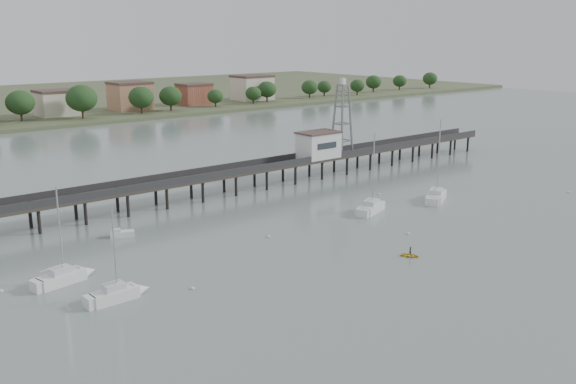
{
  "coord_description": "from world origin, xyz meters",
  "views": [
    {
      "loc": [
        -60.4,
        -33.19,
        28.29
      ],
      "look_at": [
        2.14,
        42.0,
        4.0
      ],
      "focal_mm": 40.0,
      "sensor_mm": 36.0,
      "label": 1
    }
  ],
  "objects_px": {
    "sailboat_c": "(374,206)",
    "sailboat_d": "(437,195)",
    "sailboat_a": "(123,293)",
    "yellow_dinghy": "(410,256)",
    "pier": "(213,176)",
    "white_tender": "(121,234)",
    "lattice_tower": "(342,120)",
    "sailboat_b": "(69,276)"
  },
  "relations": [
    {
      "from": "lattice_tower",
      "to": "sailboat_c",
      "type": "distance_m",
      "value": 30.84
    },
    {
      "from": "pier",
      "to": "sailboat_c",
      "type": "xyz_separation_m",
      "value": [
        15.46,
        -24.18,
        -3.15
      ]
    },
    {
      "from": "lattice_tower",
      "to": "sailboat_d",
      "type": "xyz_separation_m",
      "value": [
        -1.76,
        -25.98,
        -10.47
      ]
    },
    {
      "from": "white_tender",
      "to": "sailboat_b",
      "type": "bearing_deg",
      "value": -113.48
    },
    {
      "from": "sailboat_d",
      "to": "lattice_tower",
      "type": "bearing_deg",
      "value": 57.66
    },
    {
      "from": "sailboat_c",
      "to": "white_tender",
      "type": "relative_size",
      "value": 3.74
    },
    {
      "from": "sailboat_a",
      "to": "white_tender",
      "type": "bearing_deg",
      "value": 63.41
    },
    {
      "from": "lattice_tower",
      "to": "sailboat_d",
      "type": "bearing_deg",
      "value": -93.88
    },
    {
      "from": "lattice_tower",
      "to": "sailboat_a",
      "type": "xyz_separation_m",
      "value": [
        -64.04,
        -31.37,
        -10.45
      ]
    },
    {
      "from": "sailboat_d",
      "to": "sailboat_b",
      "type": "height_order",
      "value": "sailboat_d"
    },
    {
      "from": "white_tender",
      "to": "sailboat_a",
      "type": "bearing_deg",
      "value": -92.95
    },
    {
      "from": "lattice_tower",
      "to": "yellow_dinghy",
      "type": "height_order",
      "value": "lattice_tower"
    },
    {
      "from": "sailboat_a",
      "to": "sailboat_d",
      "type": "relative_size",
      "value": 0.77
    },
    {
      "from": "sailboat_a",
      "to": "yellow_dinghy",
      "type": "height_order",
      "value": "sailboat_a"
    },
    {
      "from": "lattice_tower",
      "to": "sailboat_a",
      "type": "distance_m",
      "value": 72.07
    },
    {
      "from": "sailboat_b",
      "to": "white_tender",
      "type": "relative_size",
      "value": 3.32
    },
    {
      "from": "lattice_tower",
      "to": "sailboat_d",
      "type": "height_order",
      "value": "lattice_tower"
    },
    {
      "from": "sailboat_c",
      "to": "white_tender",
      "type": "xyz_separation_m",
      "value": [
        -38.26,
        13.45,
        -0.23
      ]
    },
    {
      "from": "pier",
      "to": "yellow_dinghy",
      "type": "relative_size",
      "value": 63.94
    },
    {
      "from": "yellow_dinghy",
      "to": "sailboat_d",
      "type": "bearing_deg",
      "value": 2.66
    },
    {
      "from": "white_tender",
      "to": "sailboat_d",
      "type": "bearing_deg",
      "value": 6.13
    },
    {
      "from": "pier",
      "to": "sailboat_a",
      "type": "xyz_separation_m",
      "value": [
        -32.54,
        -31.37,
        -3.14
      ]
    },
    {
      "from": "sailboat_b",
      "to": "yellow_dinghy",
      "type": "height_order",
      "value": "sailboat_b"
    },
    {
      "from": "pier",
      "to": "yellow_dinghy",
      "type": "distance_m",
      "value": 42.85
    },
    {
      "from": "sailboat_c",
      "to": "yellow_dinghy",
      "type": "height_order",
      "value": "sailboat_c"
    },
    {
      "from": "yellow_dinghy",
      "to": "white_tender",
      "type": "bearing_deg",
      "value": 99.63
    },
    {
      "from": "sailboat_a",
      "to": "white_tender",
      "type": "relative_size",
      "value": 3.12
    },
    {
      "from": "lattice_tower",
      "to": "white_tender",
      "type": "bearing_deg",
      "value": -168.82
    },
    {
      "from": "sailboat_b",
      "to": "white_tender",
      "type": "xyz_separation_m",
      "value": [
        12.25,
        11.92,
        -0.24
      ]
    },
    {
      "from": "pier",
      "to": "sailboat_d",
      "type": "bearing_deg",
      "value": -41.14
    },
    {
      "from": "sailboat_b",
      "to": "white_tender",
      "type": "distance_m",
      "value": 17.1
    },
    {
      "from": "sailboat_c",
      "to": "sailboat_a",
      "type": "xyz_separation_m",
      "value": [
        -48.0,
        -7.19,
        0.01
      ]
    },
    {
      "from": "lattice_tower",
      "to": "sailboat_c",
      "type": "bearing_deg",
      "value": -123.56
    },
    {
      "from": "pier",
      "to": "sailboat_c",
      "type": "relative_size",
      "value": 10.96
    },
    {
      "from": "sailboat_b",
      "to": "pier",
      "type": "bearing_deg",
      "value": 22.83
    },
    {
      "from": "sailboat_c",
      "to": "yellow_dinghy",
      "type": "bearing_deg",
      "value": -145.58
    },
    {
      "from": "pier",
      "to": "lattice_tower",
      "type": "xyz_separation_m",
      "value": [
        31.5,
        0.0,
        7.31
      ]
    },
    {
      "from": "sailboat_c",
      "to": "yellow_dinghy",
      "type": "distance_m",
      "value": 22.64
    },
    {
      "from": "sailboat_c",
      "to": "sailboat_d",
      "type": "xyz_separation_m",
      "value": [
        14.28,
        -1.8,
        -0.01
      ]
    },
    {
      "from": "sailboat_a",
      "to": "pier",
      "type": "bearing_deg",
      "value": 42.61
    },
    {
      "from": "pier",
      "to": "white_tender",
      "type": "xyz_separation_m",
      "value": [
        -22.8,
        -10.73,
        -3.39
      ]
    },
    {
      "from": "sailboat_b",
      "to": "yellow_dinghy",
      "type": "bearing_deg",
      "value": -38.13
    }
  ]
}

